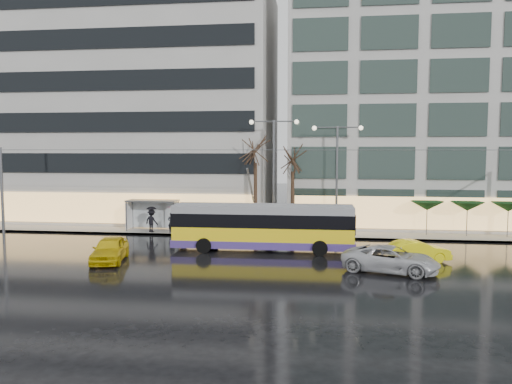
% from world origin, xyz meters
% --- Properties ---
extents(ground, '(140.00, 140.00, 0.00)m').
position_xyz_m(ground, '(0.00, 0.00, 0.00)').
color(ground, black).
rests_on(ground, ground).
extents(sidewalk, '(80.00, 10.00, 0.15)m').
position_xyz_m(sidewalk, '(2.00, 14.00, 0.07)').
color(sidewalk, gray).
rests_on(sidewalk, ground).
extents(kerb, '(80.00, 0.10, 0.15)m').
position_xyz_m(kerb, '(2.00, 9.05, 0.07)').
color(kerb, slate).
rests_on(kerb, ground).
extents(building_left, '(34.00, 14.00, 22.00)m').
position_xyz_m(building_left, '(-16.00, 19.00, 11.15)').
color(building_left, '#A4A19D').
rests_on(building_left, sidewalk).
extents(building_right, '(32.00, 14.00, 25.00)m').
position_xyz_m(building_right, '(19.00, 19.00, 12.65)').
color(building_right, '#A4A19D').
rests_on(building_right, sidewalk).
extents(trolleybus, '(12.16, 4.78, 5.62)m').
position_xyz_m(trolleybus, '(1.91, 4.11, 1.52)').
color(trolleybus, yellow).
rests_on(trolleybus, ground).
extents(catenary, '(42.24, 5.12, 7.00)m').
position_xyz_m(catenary, '(1.00, 7.94, 4.25)').
color(catenary, '#595B60').
rests_on(catenary, ground).
extents(bus_shelter, '(4.20, 1.60, 2.51)m').
position_xyz_m(bus_shelter, '(-8.38, 10.69, 1.96)').
color(bus_shelter, '#595B60').
rests_on(bus_shelter, sidewalk).
extents(street_lamp_near, '(3.96, 0.36, 9.03)m').
position_xyz_m(street_lamp_near, '(2.00, 10.80, 5.99)').
color(street_lamp_near, '#595B60').
rests_on(street_lamp_near, sidewalk).
extents(street_lamp_far, '(3.96, 0.36, 8.53)m').
position_xyz_m(street_lamp_far, '(7.00, 10.80, 5.71)').
color(street_lamp_far, '#595B60').
rests_on(street_lamp_far, sidewalk).
extents(tree_a, '(3.20, 3.20, 8.40)m').
position_xyz_m(tree_a, '(0.50, 11.00, 7.09)').
color(tree_a, black).
rests_on(tree_a, sidewalk).
extents(tree_b, '(3.20, 3.20, 7.70)m').
position_xyz_m(tree_b, '(3.50, 11.20, 6.40)').
color(tree_b, black).
rests_on(tree_b, sidewalk).
extents(parasol_a, '(2.50, 2.50, 2.65)m').
position_xyz_m(parasol_a, '(14.00, 11.00, 2.45)').
color(parasol_a, '#595B60').
rests_on(parasol_a, sidewalk).
extents(parasol_b, '(2.50, 2.50, 2.65)m').
position_xyz_m(parasol_b, '(17.00, 11.00, 2.45)').
color(parasol_b, '#595B60').
rests_on(parasol_b, sidewalk).
extents(parasol_c, '(2.50, 2.50, 2.65)m').
position_xyz_m(parasol_c, '(20.00, 11.00, 2.45)').
color(parasol_c, '#595B60').
rests_on(parasol_c, sidewalk).
extents(taxi_a, '(2.67, 4.75, 1.52)m').
position_xyz_m(taxi_a, '(-7.01, -0.33, 0.76)').
color(taxi_a, gold).
rests_on(taxi_a, ground).
extents(taxi_b, '(4.30, 2.62, 1.34)m').
position_xyz_m(taxi_b, '(11.54, 1.92, 0.67)').
color(taxi_b, '#FEEE0D').
rests_on(taxi_b, ground).
extents(sedan_silver, '(5.79, 3.91, 1.47)m').
position_xyz_m(sedan_silver, '(9.64, -0.84, 0.74)').
color(sedan_silver, '#B5B5BA').
rests_on(sedan_silver, ground).
extents(pedestrian_a, '(1.04, 1.06, 2.19)m').
position_xyz_m(pedestrian_a, '(-6.10, 9.48, 1.60)').
color(pedestrian_a, black).
rests_on(pedestrian_a, sidewalk).
extents(pedestrian_b, '(1.10, 0.99, 1.86)m').
position_xyz_m(pedestrian_b, '(-5.48, 10.45, 1.08)').
color(pedestrian_b, black).
rests_on(pedestrian_b, sidewalk).
extents(pedestrian_c, '(1.36, 1.09, 2.11)m').
position_xyz_m(pedestrian_c, '(-7.81, 9.63, 1.27)').
color(pedestrian_c, black).
rests_on(pedestrian_c, sidewalk).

